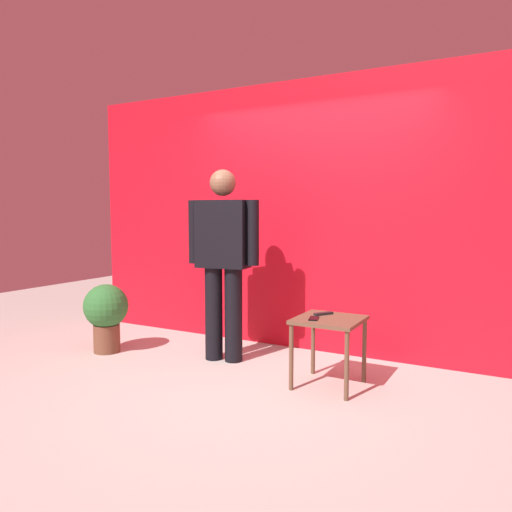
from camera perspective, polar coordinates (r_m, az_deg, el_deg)
ground_plane at (r=4.07m, az=-1.99°, el=-15.14°), size 12.00×12.00×0.00m
back_wall_red at (r=5.06m, az=6.03°, el=4.54°), size 5.34×0.12×2.72m
standing_person at (r=4.64m, az=-3.80°, el=0.14°), size 0.72×0.31×1.80m
side_table at (r=4.05m, az=8.41°, el=-8.29°), size 0.51×0.51×0.56m
cell_phone at (r=3.98m, az=6.68°, el=-7.16°), size 0.11×0.16×0.01m
tv_remote at (r=4.15m, az=7.78°, el=-6.60°), size 0.13×0.17×0.02m
potted_plant at (r=5.20m, az=-16.91°, el=-6.19°), size 0.44×0.44×0.69m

